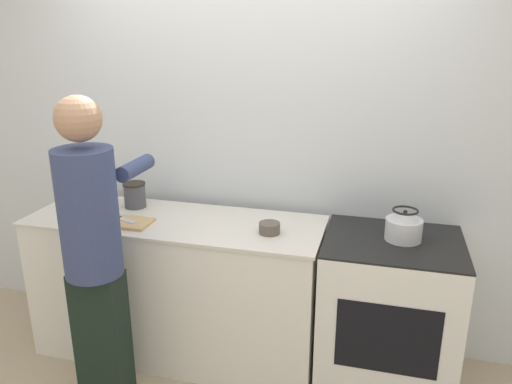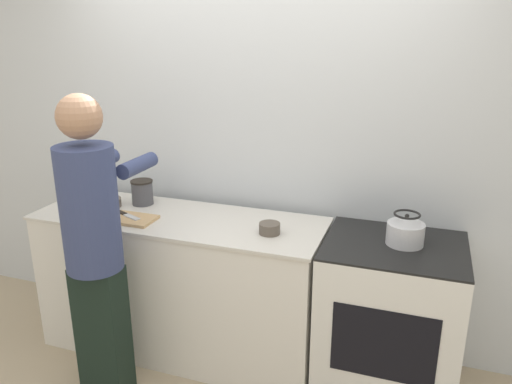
% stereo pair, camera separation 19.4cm
% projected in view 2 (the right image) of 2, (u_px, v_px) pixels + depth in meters
% --- Properties ---
extents(wall_back, '(8.00, 0.05, 2.60)m').
position_uv_depth(wall_back, '(259.00, 148.00, 3.20)').
color(wall_back, silver).
rests_on(wall_back, ground_plane).
extents(counter, '(1.82, 0.62, 0.92)m').
position_uv_depth(counter, '(182.00, 284.00, 3.22)').
color(counter, silver).
rests_on(counter, ground_plane).
extents(oven, '(0.75, 0.64, 0.92)m').
position_uv_depth(oven, '(388.00, 319.00, 2.83)').
color(oven, silver).
rests_on(oven, ground_plane).
extents(person, '(0.34, 0.58, 1.73)m').
position_uv_depth(person, '(94.00, 240.00, 2.65)').
color(person, black).
rests_on(person, ground_plane).
extents(cutting_board, '(0.28, 0.19, 0.02)m').
position_uv_depth(cutting_board, '(132.00, 219.00, 3.02)').
color(cutting_board, tan).
rests_on(cutting_board, counter).
extents(knife, '(0.21, 0.11, 0.01)m').
position_uv_depth(knife, '(127.00, 215.00, 3.05)').
color(knife, silver).
rests_on(knife, cutting_board).
extents(kettle, '(0.20, 0.20, 0.18)m').
position_uv_depth(kettle, '(405.00, 231.00, 2.67)').
color(kettle, silver).
rests_on(kettle, oven).
extents(bowl_prep, '(0.12, 0.12, 0.06)m').
position_uv_depth(bowl_prep, '(270.00, 228.00, 2.82)').
color(bowl_prep, brown).
rests_on(bowl_prep, counter).
extents(bowl_mixing, '(0.20, 0.20, 0.05)m').
position_uv_depth(bowl_mixing, '(106.00, 203.00, 3.25)').
color(bowl_mixing, brown).
rests_on(bowl_mixing, counter).
extents(canister_jar, '(0.14, 0.14, 0.16)m').
position_uv_depth(canister_jar, '(142.00, 192.00, 3.28)').
color(canister_jar, '#4C4C51').
rests_on(canister_jar, counter).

